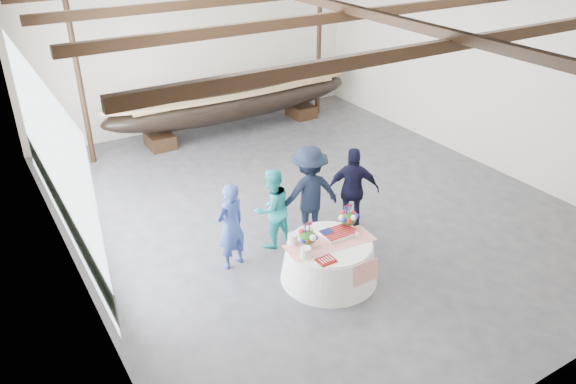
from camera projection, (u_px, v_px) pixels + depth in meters
floor at (309, 205)px, 12.52m from camera, size 10.00×12.00×0.01m
wall_back at (195, 48)px, 15.98m from camera, size 10.00×0.02×4.50m
wall_left at (57, 163)px, 9.15m from camera, size 0.02×12.00×4.50m
wall_right at (481, 73)px, 13.77m from camera, size 0.02×12.00×4.50m
pavilion_structure at (290, 14)px, 11.26m from camera, size 9.80×11.76×4.50m
open_bay at (52, 163)px, 10.12m from camera, size 0.03×7.00×3.20m
longboat_display at (234, 101)px, 16.01m from camera, size 7.63×1.53×1.43m
banquet_table at (329, 260)px, 9.96m from camera, size 1.74×1.74×0.75m
tabletop_items at (327, 232)px, 9.81m from camera, size 1.65×0.95×0.40m
guest_woman_blue at (231, 226)px, 10.09m from camera, size 0.70×0.55×1.69m
guest_woman_teal at (272, 208)px, 10.73m from camera, size 0.86×0.71×1.62m
guest_man_left at (309, 193)px, 10.91m from camera, size 1.35×0.89×1.96m
guest_man_right at (353, 190)px, 11.23m from camera, size 1.12×0.93×1.79m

